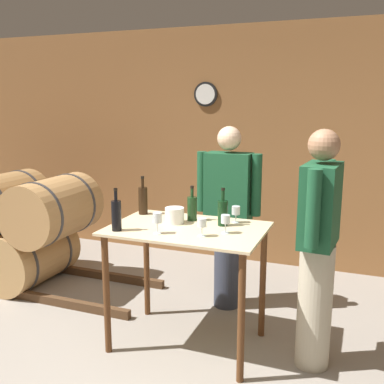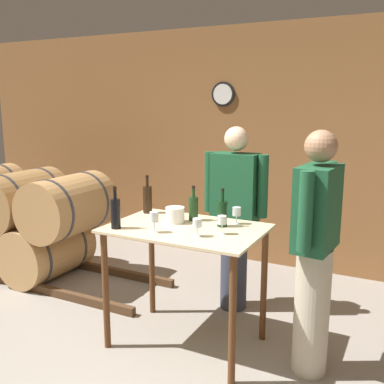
{
  "view_description": "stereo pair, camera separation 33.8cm",
  "coord_description": "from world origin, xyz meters",
  "views": [
    {
      "loc": [
        1.24,
        -2.23,
        1.87
      ],
      "look_at": [
        0.04,
        0.87,
        1.2
      ],
      "focal_mm": 42.0,
      "sensor_mm": 36.0,
      "label": 1
    },
    {
      "loc": [
        1.54,
        -2.09,
        1.87
      ],
      "look_at": [
        0.04,
        0.87,
        1.2
      ],
      "focal_mm": 42.0,
      "sensor_mm": 36.0,
      "label": 2
    }
  ],
  "objects": [
    {
      "name": "tasting_table",
      "position": [
        0.04,
        0.77,
        0.77
      ],
      "size": [
        1.15,
        0.78,
        0.95
      ],
      "color": "beige",
      "rests_on": "ground_plane"
    },
    {
      "name": "wine_bottle_left",
      "position": [
        -0.41,
        0.5,
        1.07
      ],
      "size": [
        0.07,
        0.07,
        0.31
      ],
      "color": "black",
      "rests_on": "tasting_table"
    },
    {
      "name": "wine_glass_near_left",
      "position": [
        -0.1,
        0.55,
        1.05
      ],
      "size": [
        0.06,
        0.06,
        0.15
      ],
      "color": "silver",
      "rests_on": "tasting_table"
    },
    {
      "name": "back_wall",
      "position": [
        -0.0,
        2.8,
        1.35
      ],
      "size": [
        8.4,
        0.08,
        2.7
      ],
      "color": "brown",
      "rests_on": "ground_plane"
    },
    {
      "name": "wine_glass_near_center",
      "position": [
        0.22,
        0.6,
        1.04
      ],
      "size": [
        0.06,
        0.06,
        0.13
      ],
      "color": "silver",
      "rests_on": "tasting_table"
    },
    {
      "name": "wine_glass_far_side",
      "position": [
        0.35,
        0.73,
        1.04
      ],
      "size": [
        0.06,
        0.06,
        0.13
      ],
      "color": "silver",
      "rests_on": "tasting_table"
    },
    {
      "name": "wine_bottle_center",
      "position": [
        -0.0,
        0.97,
        1.05
      ],
      "size": [
        0.08,
        0.08,
        0.28
      ],
      "color": "#193819",
      "rests_on": "tasting_table"
    },
    {
      "name": "wine_glass_near_right",
      "position": [
        0.34,
        1.03,
        1.04
      ],
      "size": [
        0.06,
        0.06,
        0.13
      ],
      "color": "silver",
      "rests_on": "tasting_table"
    },
    {
      "name": "ice_bucket",
      "position": [
        -0.1,
        0.84,
        1.01
      ],
      "size": [
        0.15,
        0.15,
        0.12
      ],
      "color": "white",
      "rests_on": "tasting_table"
    },
    {
      "name": "wine_bottle_right",
      "position": [
        0.27,
        0.91,
        1.05
      ],
      "size": [
        0.07,
        0.07,
        0.29
      ],
      "color": "black",
      "rests_on": "tasting_table"
    },
    {
      "name": "wine_bottle_far_left",
      "position": [
        -0.45,
        1.01,
        1.07
      ],
      "size": [
        0.08,
        0.08,
        0.32
      ],
      "color": "black",
      "rests_on": "tasting_table"
    },
    {
      "name": "person_host",
      "position": [
        0.98,
        0.82,
        0.9
      ],
      "size": [
        0.25,
        0.59,
        1.69
      ],
      "color": "#B7AD93",
      "rests_on": "ground_plane"
    },
    {
      "name": "person_visitor_with_scarf",
      "position": [
        0.13,
        1.52,
        0.88
      ],
      "size": [
        0.59,
        0.24,
        1.66
      ],
      "color": "#333847",
      "rests_on": "ground_plane"
    }
  ]
}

